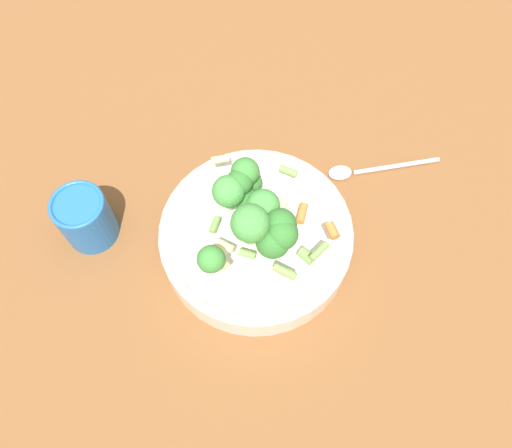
{
  "coord_description": "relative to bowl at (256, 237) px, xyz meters",
  "views": [
    {
      "loc": [
        -0.22,
        0.2,
        0.65
      ],
      "look_at": [
        0.0,
        0.0,
        0.07
      ],
      "focal_mm": 35.0,
      "sensor_mm": 36.0,
      "label": 1
    }
  ],
  "objects": [
    {
      "name": "spoon",
      "position": [
        -0.02,
        -0.21,
        -0.02
      ],
      "size": [
        0.11,
        0.15,
        0.01
      ],
      "rotation": [
        0.0,
        0.0,
        7.28
      ],
      "color": "silver",
      "rests_on": "ground_plane"
    },
    {
      "name": "bowl",
      "position": [
        0.0,
        0.0,
        0.0
      ],
      "size": [
        0.26,
        0.26,
        0.05
      ],
      "color": "silver",
      "rests_on": "ground_plane"
    },
    {
      "name": "pasta_salad",
      "position": [
        -0.0,
        0.0,
        0.08
      ],
      "size": [
        0.2,
        0.2,
        0.09
      ],
      "color": "#8CB766",
      "rests_on": "bowl"
    },
    {
      "name": "ground_plane",
      "position": [
        0.0,
        0.0,
        -0.03
      ],
      "size": [
        3.0,
        3.0,
        0.0
      ],
      "primitive_type": "plane",
      "color": "brown"
    },
    {
      "name": "cup",
      "position": [
        0.18,
        0.16,
        0.01
      ],
      "size": [
        0.07,
        0.07,
        0.08
      ],
      "color": "#2366B2",
      "rests_on": "ground_plane"
    }
  ]
}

